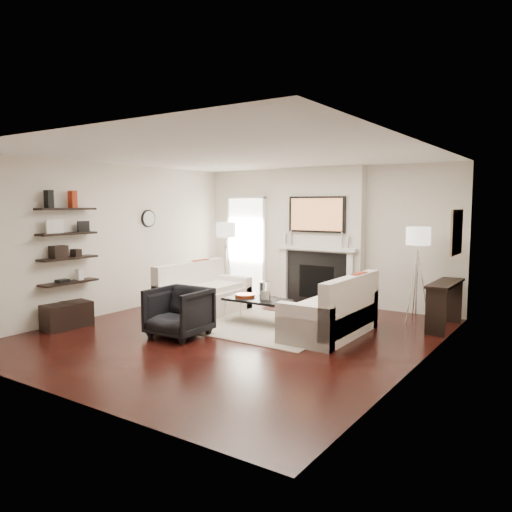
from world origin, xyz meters
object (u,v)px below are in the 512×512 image
Objects in this scene: coffee_table at (257,300)px; ottoman_near at (77,313)px; loveseat_left_base at (205,303)px; armchair at (179,310)px; loveseat_right_base at (330,321)px; lamp_right_shade at (418,236)px; lamp_left_shade at (226,230)px.

ottoman_near is at bearing -143.77° from coffee_table.
coffee_table is (1.18, -0.06, 0.19)m from loveseat_left_base.
ottoman_near is (-1.86, -0.42, -0.21)m from armchair.
armchair is (-1.84, -1.35, 0.20)m from loveseat_right_base.
loveseat_right_base is at bearing 25.53° from ottoman_near.
lamp_right_shade reaches higher than ottoman_near.
loveseat_right_base is 4.50× the size of lamp_left_shade.
lamp_right_shade is at bearing 45.93° from armchair.
coffee_table is (-1.31, -0.02, 0.19)m from loveseat_right_base.
loveseat_left_base is at bearing 113.11° from armchair.
ottoman_near is at bearing -123.60° from loveseat_left_base.
lamp_right_shade is at bearing 25.52° from loveseat_left_base.
lamp_right_shade is (3.32, 1.58, 1.24)m from loveseat_left_base.
lamp_right_shade reaches higher than loveseat_right_base.
loveseat_left_base is 4.50× the size of ottoman_near.
ottoman_near is at bearing -100.91° from lamp_left_shade.
armchair is (-0.52, -1.33, 0.01)m from coffee_table.
loveseat_left_base is at bearing 56.40° from ottoman_near.
ottoman_near is at bearing -143.11° from lamp_right_shade.
armchair is 2.04× the size of lamp_left_shade.
loveseat_left_base is 2.49m from loveseat_right_base.
coffee_table is at bearing -39.78° from lamp_left_shade.
armchair reaches higher than loveseat_left_base.
lamp_left_shade reaches higher than loveseat_right_base.
loveseat_right_base is 1.64× the size of coffee_table.
loveseat_right_base is 2.29m from armchair.
loveseat_right_base is at bearing -25.26° from lamp_left_shade.
loveseat_left_base is at bearing -67.57° from lamp_left_shade.
armchair is 4.12m from lamp_right_shade.
lamp_left_shade is 1.00× the size of ottoman_near.
armchair is (0.66, -1.39, 0.20)m from loveseat_left_base.
coffee_table reaches higher than ottoman_near.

